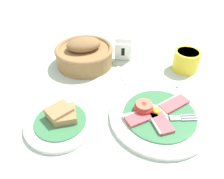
{
  "coord_description": "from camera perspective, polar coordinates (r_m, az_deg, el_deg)",
  "views": [
    {
      "loc": [
        -0.04,
        -0.42,
        0.43
      ],
      "look_at": [
        -0.06,
        0.08,
        0.02
      ],
      "focal_mm": 35.0,
      "sensor_mm": 36.0,
      "label": 1
    }
  ],
  "objects": [
    {
      "name": "bread_plate",
      "position": [
        0.59,
        -13.16,
        -7.87
      ],
      "size": [
        0.19,
        0.19,
        0.04
      ],
      "color": "silver",
      "rests_on": "ground_plane"
    },
    {
      "name": "bread_basket",
      "position": [
        0.79,
        -7.21,
        9.26
      ],
      "size": [
        0.2,
        0.2,
        0.1
      ],
      "color": "olive",
      "rests_on": "ground_plane"
    },
    {
      "name": "teaspoon_near_cup",
      "position": [
        0.69,
        4.33,
        0.47
      ],
      "size": [
        0.07,
        0.19,
        0.01
      ],
      "rotation": [
        0.0,
        0.0,
        4.97
      ],
      "color": "silver",
      "rests_on": "ground_plane"
    },
    {
      "name": "breakfast_plate",
      "position": [
        0.6,
        11.96,
        -6.56
      ],
      "size": [
        0.27,
        0.27,
        0.04
      ],
      "color": "silver",
      "rests_on": "ground_plane"
    },
    {
      "name": "teaspoon_by_saucer",
      "position": [
        0.73,
        16.68,
        1.22
      ],
      "size": [
        0.19,
        0.07,
        0.01
      ],
      "rotation": [
        0.0,
        0.0,
        3.41
      ],
      "color": "silver",
      "rests_on": "ground_plane"
    },
    {
      "name": "number_card",
      "position": [
        0.81,
        2.91,
        10.04
      ],
      "size": [
        0.06,
        0.05,
        0.07
      ],
      "rotation": [
        0.0,
        0.0,
        -0.04
      ],
      "color": "white",
      "rests_on": "ground_plane"
    },
    {
      "name": "ground_plane",
      "position": [
        0.61,
        5.06,
        -6.5
      ],
      "size": [
        3.0,
        3.0,
        0.0
      ],
      "primitive_type": "plane",
      "color": "#B7CCB7"
    },
    {
      "name": "sugar_cup",
      "position": [
        0.8,
        18.81,
        7.3
      ],
      "size": [
        0.09,
        0.09,
        0.07
      ],
      "color": "yellow",
      "rests_on": "ground_plane"
    }
  ]
}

